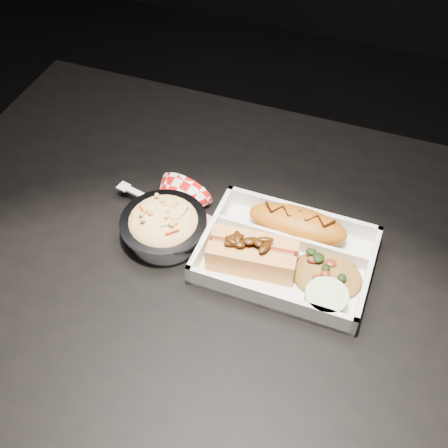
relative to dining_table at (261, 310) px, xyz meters
The scene contains 8 objects.
dining_table is the anchor object (origin of this frame).
food_tray 0.11m from the dining_table, 60.16° to the left, with size 0.25×0.18×0.04m.
fried_pastry 0.15m from the dining_table, 76.33° to the left, with size 0.16×0.06×0.04m, color #B96212.
hotdog 0.13m from the dining_table, 152.51° to the left, with size 0.14×0.07×0.06m.
fried_rice_mound 0.15m from the dining_table, 16.45° to the left, with size 0.10×0.09×0.03m, color olive.
cupcake_liner 0.15m from the dining_table, 14.29° to the right, with size 0.06×0.06×0.03m, color beige.
foil_coleslaw_cup 0.21m from the dining_table, behind, with size 0.13×0.13×0.06m.
napkin_fork 0.22m from the dining_table, 161.22° to the left, with size 0.17×0.13×0.10m.
Camera 1 is at (0.11, -0.48, 1.43)m, focal length 45.00 mm.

